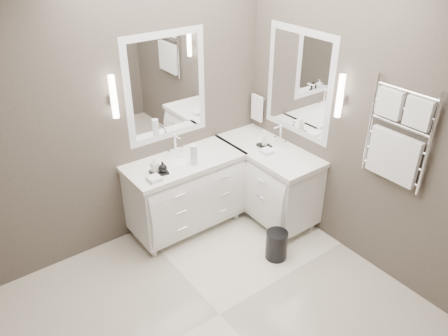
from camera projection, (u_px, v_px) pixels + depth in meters
floor at (219, 315)px, 3.81m from camera, size 3.20×3.00×0.01m
wall_back at (126, 116)px, 4.18m from camera, size 3.20×0.01×2.70m
wall_front at (403, 317)px, 2.09m from camera, size 3.20×0.01×2.70m
wall_right at (361, 127)px, 3.96m from camera, size 0.01×3.00×2.70m
vanity_back at (185, 190)px, 4.65m from camera, size 1.24×0.59×0.97m
vanity_right at (267, 177)px, 4.88m from camera, size 0.59×1.24×0.97m
mirror_back at (166, 87)px, 4.30m from camera, size 0.90×0.02×1.10m
mirror_right at (299, 83)px, 4.41m from camera, size 0.02×0.90×1.10m
sconce_back at (114, 98)px, 3.93m from camera, size 0.06×0.06×0.40m
sconce_right at (340, 97)px, 3.95m from camera, size 0.06×0.06×0.40m
towel_bar_corner at (257, 107)px, 4.99m from camera, size 0.03×0.22×0.30m
towel_ladder at (397, 140)px, 3.64m from camera, size 0.06×0.58×0.90m
waste_bin at (276, 245)px, 4.38m from camera, size 0.24×0.24×0.31m
amenity_tray_back at (159, 172)px, 4.22m from camera, size 0.18×0.15×0.03m
amenity_tray_right at (264, 146)px, 4.71m from camera, size 0.13×0.16×0.02m
water_bottle at (194, 155)px, 4.34m from camera, size 0.10×0.10×0.21m
soap_bottle_a at (155, 165)px, 4.18m from camera, size 0.07×0.07×0.14m
soap_bottle_b at (163, 167)px, 4.18m from camera, size 0.08×0.08×0.11m
soap_bottle_c at (265, 138)px, 4.66m from camera, size 0.08×0.08×0.17m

